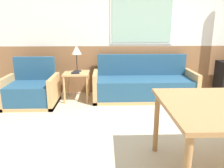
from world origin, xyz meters
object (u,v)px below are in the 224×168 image
couch (143,86)px  armchair (32,91)px  table_lamp (76,52)px  side_table (77,77)px

couch → armchair: bearing=-172.7°
couch → table_lamp: table_lamp is taller
couch → armchair: 2.23m
armchair → table_lamp: table_lamp is taller
side_table → couch: bearing=1.0°
couch → side_table: bearing=-179.0°
table_lamp → armchair: bearing=-157.7°
couch → table_lamp: size_ratio=3.90×
couch → table_lamp: bearing=177.3°
couch → armchair: (-2.21, -0.28, -0.01)m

